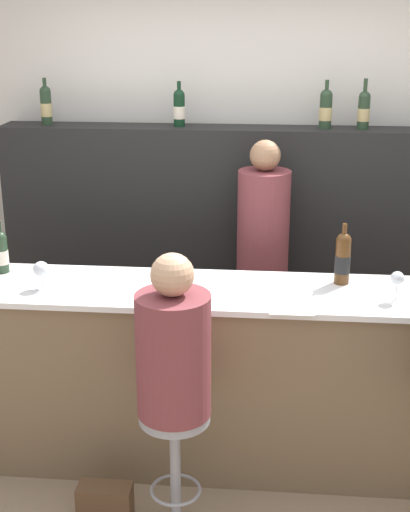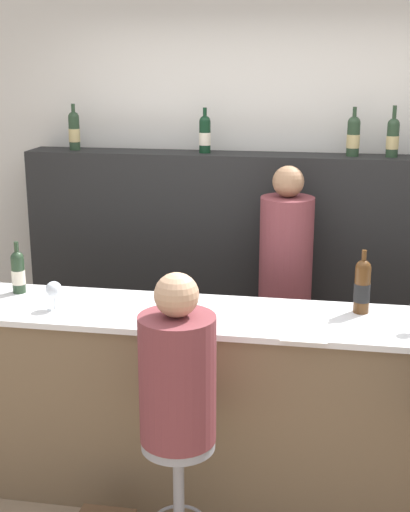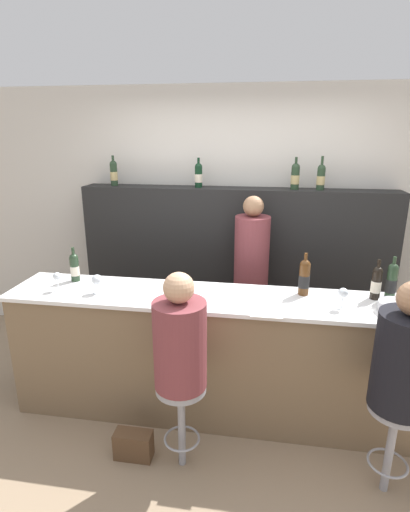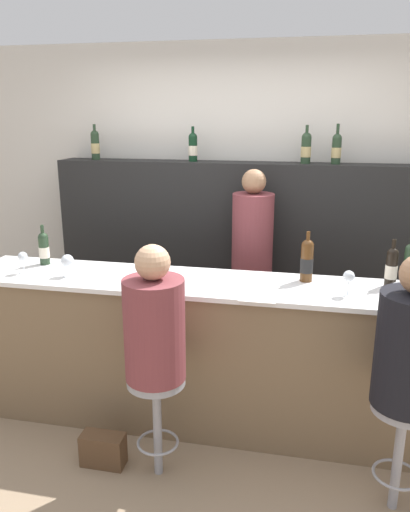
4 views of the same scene
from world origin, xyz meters
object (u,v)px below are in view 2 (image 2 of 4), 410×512
Objects in this scene: wine_bottle_backbar_0 at (74,130)px; bar_stool_left at (178,468)px; guest_seated_left at (177,371)px; bartender at (284,311)px; wine_glass_1 at (54,290)px; wine_bottle_counter_1 at (362,286)px; wine_bottle_backbar_2 at (353,136)px; wine_bottle_counter_0 at (18,272)px; wine_bottle_backbar_3 at (393,137)px; wine_bottle_backbar_1 at (205,134)px.

wine_bottle_backbar_0 is 2.37m from bar_stool_left.
bartender reaches higher than guest_seated_left.
wine_bottle_counter_1 is at bearing 8.19° from wine_glass_1.
wine_bottle_backbar_0 is at bearing 165.33° from bartender.
wine_bottle_backbar_2 is 2.02m from guest_seated_left.
bar_stool_left is at bearing -33.25° from wine_glass_1.
wine_bottle_counter_1 is at bearing 41.74° from bar_stool_left.
wine_bottle_counter_0 is 0.37× the size of guest_seated_left.
bartender is at bearing -148.20° from wine_bottle_backbar_3.
wine_bottle_backbar_2 is 0.97× the size of wine_bottle_backbar_3.
bartender is at bearing -14.67° from wine_bottle_backbar_0.
wine_bottle_backbar_0 is at bearing -180.00° from wine_bottle_backbar_1.
wine_bottle_counter_0 is 0.17× the size of bartender.
bartender is at bearing 123.13° from wine_bottle_counter_1.
wine_glass_1 is 1.08m from bar_stool_left.
bar_stool_left is 0.47m from guest_seated_left.
guest_seated_left is 0.46× the size of bartender.
wine_glass_1 is (-1.46, -1.22, -0.66)m from wine_bottle_backbar_2.
wine_bottle_backbar_3 reaches higher than wine_bottle_counter_0.
guest_seated_left is 1.39m from bartender.
wine_bottle_backbar_1 is at bearing -180.00° from wine_bottle_backbar_2.
wine_bottle_counter_0 is 1.19m from wine_bottle_backbar_0.
wine_bottle_counter_0 is 1.93× the size of wine_glass_1.
wine_bottle_backbar_0 reaches higher than wine_bottle_counter_0.
wine_bottle_backbar_1 is at bearing 133.85° from wine_bottle_counter_1.
wine_bottle_backbar_1 reaches higher than wine_bottle_counter_1.
wine_bottle_backbar_0 is 2.02× the size of wine_glass_1.
wine_bottle_backbar_2 is (0.91, 0.00, 0.00)m from wine_bottle_backbar_1.
bartender is (1.10, 0.85, -0.35)m from wine_glass_1.
bartender is at bearing 24.56° from wine_bottle_counter_0.
wine_bottle_backbar_3 is (0.18, 1.00, 0.62)m from wine_bottle_counter_1.
wine_bottle_backbar_0 is 0.47× the size of bar_stool_left.
wine_bottle_backbar_0 is 1.05× the size of wine_bottle_backbar_1.
guest_seated_left is (-0.78, -0.70, -0.20)m from wine_bottle_counter_1.
wine_bottle_backbar_3 reaches higher than wine_bottle_backbar_0.
wine_bottle_backbar_1 is 0.91m from wine_bottle_backbar_2.
wine_bottle_backbar_3 reaches higher than wine_bottle_backbar_2.
wine_bottle_counter_1 is 1.09× the size of wine_bottle_backbar_2.
bar_stool_left is at bearing -105.47° from bartender.
wine_glass_1 is (-0.55, -1.22, -0.66)m from wine_bottle_backbar_1.
wine_bottle_counter_1 is at bearing -28.86° from wine_bottle_backbar_0.
bartender is at bearing 37.73° from wine_glass_1.
bar_stool_left is 0.82× the size of guest_seated_left.
wine_bottle_backbar_1 is at bearing 96.03° from bar_stool_left.
guest_seated_left is at bearing -105.47° from bartender.
guest_seated_left is at bearing -113.24° from wine_bottle_backbar_2.
wine_bottle_backbar_3 is (1.99, 0.00, -0.01)m from wine_bottle_backbar_0.
wine_glass_1 is 0.23× the size of bar_stool_left.
wine_bottle_backbar_3 is at bearing 79.88° from wine_bottle_counter_1.
wine_bottle_backbar_1 reaches higher than wine_glass_1.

